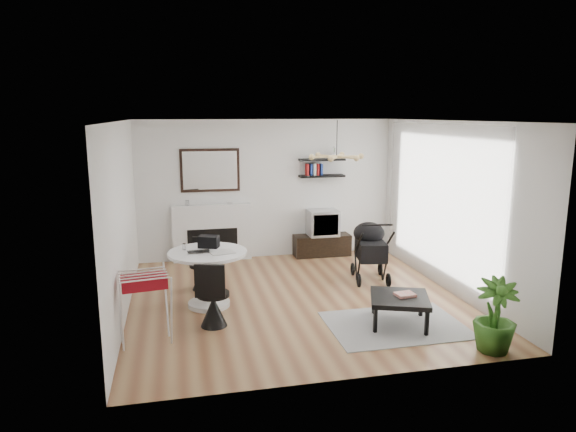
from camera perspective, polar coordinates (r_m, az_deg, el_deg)
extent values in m
plane|color=brown|center=(8.01, 0.97, -9.17)|extent=(5.00, 5.00, 0.00)
plane|color=white|center=(7.51, 1.04, 10.52)|extent=(5.00, 5.00, 0.00)
plane|color=white|center=(10.06, -2.33, 2.99)|extent=(5.00, 0.00, 5.00)
plane|color=white|center=(7.48, -17.97, -0.45)|extent=(0.00, 5.00, 5.00)
plane|color=white|center=(8.57, 17.48, 1.02)|extent=(0.00, 5.00, 5.00)
cube|color=white|center=(8.70, 16.25, 1.23)|extent=(0.04, 3.60, 2.60)
cube|color=white|center=(10.00, -8.43, -1.85)|extent=(1.50, 0.15, 1.10)
cube|color=black|center=(9.96, -8.39, -2.31)|extent=(0.95, 0.06, 0.32)
cube|color=black|center=(9.86, -8.66, 5.05)|extent=(1.12, 0.03, 0.82)
cube|color=white|center=(9.84, -8.65, 5.03)|extent=(1.02, 0.01, 0.72)
cube|color=black|center=(10.14, 3.77, 4.47)|extent=(0.90, 0.25, 0.04)
cube|color=black|center=(10.11, 3.80, 6.27)|extent=(0.90, 0.25, 0.04)
cube|color=black|center=(10.33, 3.79, -3.26)|extent=(1.13, 0.39, 0.42)
cube|color=#B8B8BB|center=(10.22, 3.85, -0.72)|extent=(0.59, 0.51, 0.51)
cube|color=black|center=(9.99, 4.26, -1.01)|extent=(0.50, 0.01, 0.41)
cylinder|color=white|center=(7.81, -8.75, -9.60)|extent=(0.62, 0.62, 0.07)
cylinder|color=white|center=(7.68, -8.84, -6.84)|extent=(0.15, 0.15, 0.73)
cylinder|color=white|center=(7.57, -8.93, -4.06)|extent=(1.14, 1.14, 0.04)
imported|color=black|center=(7.47, -9.87, -4.02)|extent=(0.33, 0.23, 0.02)
cube|color=black|center=(7.76, -8.80, -2.83)|extent=(0.34, 0.27, 0.18)
cube|color=silver|center=(7.48, -7.37, -4.00)|extent=(0.40, 0.35, 0.01)
cylinder|color=white|center=(7.72, -11.47, -3.35)|extent=(0.05, 0.05, 0.09)
cylinder|color=black|center=(8.42, -9.56, -5.42)|extent=(0.40, 0.40, 0.04)
cone|color=black|center=(8.48, -9.52, -6.81)|extent=(0.32, 0.32, 0.38)
cube|color=black|center=(8.52, -9.35, -3.63)|extent=(0.36, 0.13, 0.40)
cylinder|color=black|center=(6.97, -8.31, -8.60)|extent=(0.43, 0.43, 0.05)
cone|color=black|center=(7.05, -8.26, -10.41)|extent=(0.36, 0.36, 0.41)
cube|color=black|center=(6.71, -8.69, -7.19)|extent=(0.39, 0.14, 0.44)
cube|color=maroon|center=(6.50, -15.75, -6.95)|extent=(0.57, 0.38, 0.14)
cube|color=black|center=(8.82, 9.18, -3.74)|extent=(0.56, 0.74, 0.31)
ellipsoid|color=black|center=(8.95, 8.98, -1.88)|extent=(0.54, 0.54, 0.38)
cylinder|color=black|center=(8.29, 9.87, -0.99)|extent=(0.49, 0.12, 0.03)
torus|color=black|center=(9.19, 7.21, -5.89)|extent=(0.10, 0.24, 0.23)
torus|color=black|center=(9.28, 10.22, -5.81)|extent=(0.10, 0.24, 0.23)
torus|color=black|center=(8.60, 7.88, -7.11)|extent=(0.10, 0.24, 0.23)
torus|color=black|center=(8.70, 11.10, -7.01)|extent=(0.10, 0.24, 0.23)
cube|color=gray|center=(7.21, 11.81, -11.76)|extent=(1.80, 1.30, 0.01)
cube|color=black|center=(7.12, 12.30, -8.95)|extent=(0.97, 0.97, 0.06)
cube|color=black|center=(6.87, 9.68, -11.36)|extent=(0.04, 0.04, 0.32)
cube|color=black|center=(6.92, 15.17, -11.41)|extent=(0.04, 0.04, 0.32)
cube|color=black|center=(7.47, 9.53, -9.45)|extent=(0.04, 0.04, 0.32)
cube|color=black|center=(7.52, 14.55, -9.52)|extent=(0.04, 0.04, 0.32)
cube|color=#DD4A37|center=(7.14, 12.87, -8.50)|extent=(0.27, 0.22, 0.04)
imported|color=#30631C|center=(6.67, 22.04, -10.22)|extent=(0.63, 0.63, 0.90)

